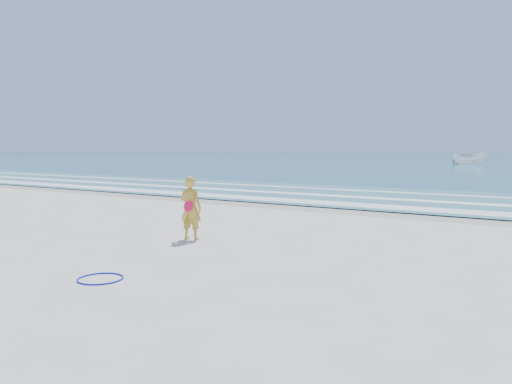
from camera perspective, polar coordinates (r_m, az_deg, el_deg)
The scene contains 9 objects.
ground at distance 11.53m, azimuth -11.66°, elevation -6.42°, with size 400.00×400.00×0.00m, color silver.
wet_sand at distance 18.93m, azimuth 7.83°, elevation -1.85°, with size 400.00×2.40×0.00m, color #B2A893.
shallow at distance 23.52m, azimuth 13.01°, elevation -0.47°, with size 400.00×10.00×0.01m, color #59B7AD.
foam_near at distance 20.10m, azimuth 9.41°, elevation -1.32°, with size 400.00×1.40×0.01m, color white.
foam_mid at distance 22.77m, azimuth 12.32°, elevation -0.61°, with size 400.00×0.90×0.01m, color white.
foam_far at distance 25.88m, azimuth 14.90°, elevation 0.01°, with size 400.00×0.60×0.01m, color white.
hoop at distance 9.18m, azimuth -17.36°, elevation -9.43°, with size 0.79×0.79×0.03m, color #0B19D0.
boat at distance 71.30m, azimuth 23.18°, elevation 3.65°, with size 1.78×4.73×1.83m, color white.
woman at distance 12.43m, azimuth -7.47°, elevation -1.82°, with size 0.63×0.47×1.58m.
Camera 1 is at (7.95, -8.02, 2.29)m, focal length 35.00 mm.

